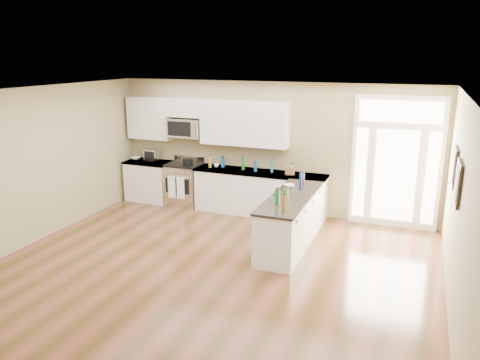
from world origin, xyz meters
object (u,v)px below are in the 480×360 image
Objects in this scene: kitchen_range at (184,184)px; toaster_oven at (152,155)px; peninsula_cabinet at (290,223)px; stockpot at (188,162)px.

toaster_oven reaches higher than kitchen_range.
toaster_oven is at bearing 157.62° from peninsula_cabinet.
peninsula_cabinet is at bearing -26.47° from stockpot.
toaster_oven is at bearing 172.98° from kitchen_range.
toaster_oven is at bearing 169.68° from stockpot.
peninsula_cabinet is 4.14m from toaster_oven.
toaster_oven reaches higher than stockpot.
peninsula_cabinet is 3.13m from stockpot.
peninsula_cabinet is 10.27× the size of stockpot.
kitchen_range is at bearing -4.65° from toaster_oven.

